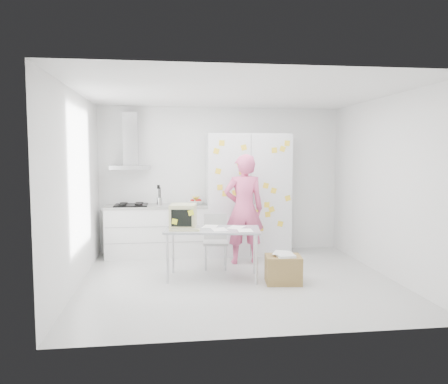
{
  "coord_description": "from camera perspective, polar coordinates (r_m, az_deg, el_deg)",
  "views": [
    {
      "loc": [
        -1.0,
        -6.16,
        1.85
      ],
      "look_at": [
        -0.1,
        0.76,
        1.23
      ],
      "focal_mm": 35.0,
      "sensor_mm": 36.0,
      "label": 1
    }
  ],
  "objects": [
    {
      "name": "chair",
      "position": [
        7.11,
        -1.13,
        -5.95
      ],
      "size": [
        0.42,
        0.42,
        0.86
      ],
      "rotation": [
        0.0,
        0.0,
        -0.09
      ],
      "color": "#A8A8A6",
      "rests_on": "ground"
    },
    {
      "name": "cardboard_box",
      "position": [
        6.37,
        7.75,
        -9.92
      ],
      "size": [
        0.54,
        0.45,
        0.43
      ],
      "rotation": [
        0.0,
        0.0,
        -0.12
      ],
      "color": "olive",
      "rests_on": "ground"
    },
    {
      "name": "person",
      "position": [
        7.31,
        2.62,
        -2.24
      ],
      "size": [
        0.67,
        0.44,
        1.84
      ],
      "primitive_type": "imported",
      "rotation": [
        0.0,
        0.0,
        3.14
      ],
      "color": "#E05787",
      "rests_on": "ground"
    },
    {
      "name": "floor",
      "position": [
        6.52,
        1.8,
        -11.51
      ],
      "size": [
        4.5,
        4.0,
        0.02
      ],
      "primitive_type": "cube",
      "color": "silver",
      "rests_on": "ground"
    },
    {
      "name": "counter_run",
      "position": [
        7.99,
        -8.72,
        -4.91
      ],
      "size": [
        1.84,
        0.63,
        1.28
      ],
      "color": "white",
      "rests_on": "ground"
    },
    {
      "name": "tall_cabinet",
      "position": [
        8.01,
        3.09,
        -0.3
      ],
      "size": [
        1.5,
        0.68,
        2.2
      ],
      "color": "silver",
      "rests_on": "ground"
    },
    {
      "name": "ceiling",
      "position": [
        6.3,
        1.87,
        12.83
      ],
      "size": [
        4.5,
        4.0,
        0.02
      ],
      "primitive_type": "cube",
      "color": "white",
      "rests_on": "walls"
    },
    {
      "name": "range_hood",
      "position": [
        8.03,
        -12.09,
        5.74
      ],
      "size": [
        0.7,
        0.48,
        1.01
      ],
      "color": "silver",
      "rests_on": "walls"
    },
    {
      "name": "walls",
      "position": [
        6.97,
        0.89,
        0.97
      ],
      "size": [
        4.52,
        4.01,
        2.7
      ],
      "color": "white",
      "rests_on": "ground"
    },
    {
      "name": "desk",
      "position": [
        6.48,
        -3.96,
        -3.97
      ],
      "size": [
        1.47,
        0.89,
        1.1
      ],
      "rotation": [
        0.0,
        0.0,
        -0.15
      ],
      "color": "#ACAFB8",
      "rests_on": "ground"
    }
  ]
}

